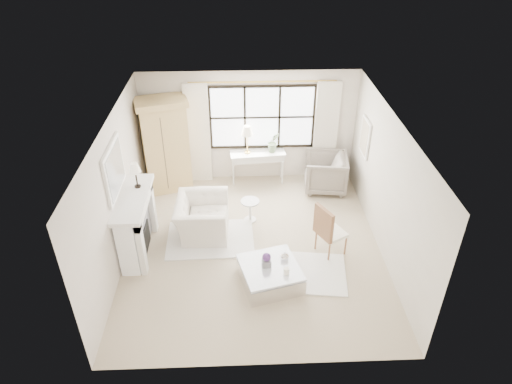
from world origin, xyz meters
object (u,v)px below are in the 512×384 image
armoire (166,145)px  club_armchair (202,217)px  coffee_table (270,275)px  console_table (258,167)px

armoire → club_armchair: (0.89, -1.80, -0.76)m
armoire → club_armchair: armoire is taller
club_armchair → coffee_table: 2.01m
armoire → club_armchair: bearing=-79.6°
armoire → coffee_table: (2.18, -3.33, -0.96)m
club_armchair → armoire: bearing=27.5°
armoire → console_table: size_ratio=1.67×
console_table → coffee_table: console_table is taller
armoire → console_table: 2.25m
coffee_table → armoire: bearing=108.5°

